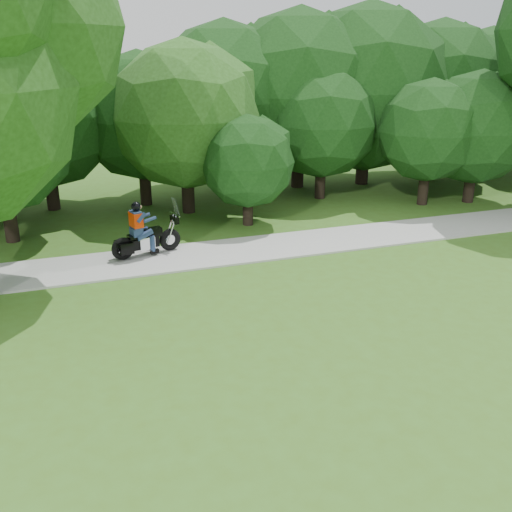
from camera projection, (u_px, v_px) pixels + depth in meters
walkway at (337, 239)px, 18.08m from camera, size 60.00×2.20×0.06m
tree_line at (274, 103)px, 22.63m from camera, size 38.98×11.18×7.63m
touring_motorcycle at (142, 236)px, 16.37m from camera, size 2.11×1.01×1.63m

